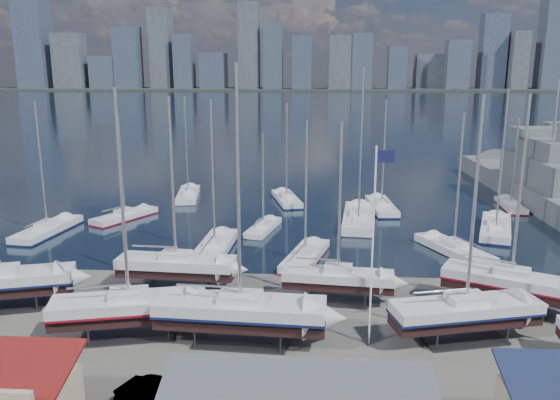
# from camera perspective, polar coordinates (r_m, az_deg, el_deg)

# --- Properties ---
(ground) EXTENTS (1400.00, 1400.00, 0.00)m
(ground) POSITION_cam_1_polar(r_m,az_deg,el_deg) (39.81, 2.51, -12.96)
(ground) COLOR #605E59
(ground) RESTS_ON ground
(water) EXTENTS (1400.00, 600.00, 0.40)m
(water) POSITION_cam_1_polar(r_m,az_deg,el_deg) (346.23, 3.69, 10.10)
(water) COLOR #182538
(water) RESTS_ON ground
(far_shore) EXTENTS (1400.00, 80.00, 2.20)m
(far_shore) POSITION_cam_1_polar(r_m,az_deg,el_deg) (606.00, 3.75, 11.47)
(far_shore) COLOR #2D332D
(far_shore) RESTS_ON ground
(skyline) EXTENTS (639.14, 43.80, 107.69)m
(skyline) POSITION_cam_1_polar(r_m,az_deg,el_deg) (599.99, 3.03, 15.09)
(skyline) COLOR #475166
(skyline) RESTS_ON far_shore
(sailboat_cradle_0) EXTENTS (11.03, 5.89, 17.08)m
(sailboat_cradle_0) POSITION_cam_1_polar(r_m,az_deg,el_deg) (46.60, -27.19, -7.66)
(sailboat_cradle_0) COLOR #2D2D33
(sailboat_cradle_0) RESTS_ON ground
(sailboat_cradle_1) EXTENTS (10.73, 5.24, 16.66)m
(sailboat_cradle_1) POSITION_cam_1_polar(r_m,az_deg,el_deg) (38.78, -15.48, -10.77)
(sailboat_cradle_1) COLOR #2D2D33
(sailboat_cradle_1) RESTS_ON ground
(sailboat_cradle_2) EXTENTS (9.80, 3.29, 15.78)m
(sailboat_cradle_2) POSITION_cam_1_polar(r_m,az_deg,el_deg) (45.99, -10.79, -6.74)
(sailboat_cradle_2) COLOR #2D2D33
(sailboat_cradle_2) RESTS_ON ground
(sailboat_cradle_3) EXTENTS (11.47, 3.82, 18.10)m
(sailboat_cradle_3) POSITION_cam_1_polar(r_m,az_deg,el_deg) (36.71, -4.16, -11.57)
(sailboat_cradle_3) COLOR #2D2D33
(sailboat_cradle_3) RESTS_ON ground
(sailboat_cradle_4) EXTENTS (8.74, 3.25, 14.09)m
(sailboat_cradle_4) POSITION_cam_1_polar(r_m,az_deg,el_deg) (42.94, 6.07, -8.15)
(sailboat_cradle_4) COLOR #2D2D33
(sailboat_cradle_4) RESTS_ON ground
(sailboat_cradle_5) EXTENTS (10.46, 5.27, 16.26)m
(sailboat_cradle_5) POSITION_cam_1_polar(r_m,az_deg,el_deg) (38.87, 18.83, -10.98)
(sailboat_cradle_5) COLOR #2D2D33
(sailboat_cradle_5) RESTS_ON ground
(sailboat_cradle_6) EXTENTS (10.17, 6.96, 16.11)m
(sailboat_cradle_6) POSITION_cam_1_polar(r_m,az_deg,el_deg) (45.07, 22.98, -7.98)
(sailboat_cradle_6) COLOR #2D2D33
(sailboat_cradle_6) RESTS_ON ground
(sailboat_moored_0) EXTENTS (4.10, 10.51, 15.31)m
(sailboat_moored_0) POSITION_cam_1_polar(r_m,az_deg,el_deg) (66.34, -23.10, -3.01)
(sailboat_moored_0) COLOR black
(sailboat_moored_0) RESTS_ON water
(sailboat_moored_1) EXTENTS (6.48, 9.11, 13.45)m
(sailboat_moored_1) POSITION_cam_1_polar(r_m,az_deg,el_deg) (69.63, -15.91, -1.72)
(sailboat_moored_1) COLOR black
(sailboat_moored_1) RESTS_ON water
(sailboat_moored_2) EXTENTS (4.25, 10.27, 15.05)m
(sailboat_moored_2) POSITION_cam_1_polar(r_m,az_deg,el_deg) (79.45, -9.56, 0.41)
(sailboat_moored_2) COLOR black
(sailboat_moored_2) RESTS_ON water
(sailboat_moored_3) EXTENTS (3.41, 10.69, 15.81)m
(sailboat_moored_3) POSITION_cam_1_polar(r_m,az_deg,el_deg) (55.20, -6.83, -5.14)
(sailboat_moored_3) COLOR black
(sailboat_moored_3) RESTS_ON water
(sailboat_moored_4) EXTENTS (3.76, 8.00, 11.66)m
(sailboat_moored_4) POSITION_cam_1_polar(r_m,az_deg,el_deg) (62.11, -1.75, -2.96)
(sailboat_moored_4) COLOR black
(sailboat_moored_4) RESTS_ON water
(sailboat_moored_5) EXTENTS (4.96, 9.93, 14.30)m
(sailboat_moored_5) POSITION_cam_1_polar(r_m,az_deg,el_deg) (75.83, 0.69, -0.02)
(sailboat_moored_5) COLOR black
(sailboat_moored_5) RESTS_ON water
(sailboat_moored_6) EXTENTS (4.87, 9.75, 14.04)m
(sailboat_moored_6) POSITION_cam_1_polar(r_m,az_deg,el_deg) (52.46, 2.66, -6.04)
(sailboat_moored_6) COLOR black
(sailboat_moored_6) RESTS_ON water
(sailboat_moored_7) EXTENTS (4.69, 12.91, 19.08)m
(sailboat_moored_7) POSITION_cam_1_polar(r_m,az_deg,el_deg) (65.97, 8.21, -2.13)
(sailboat_moored_7) COLOR black
(sailboat_moored_7) RESTS_ON water
(sailboat_moored_8) EXTENTS (3.54, 10.21, 15.00)m
(sailboat_moored_8) POSITION_cam_1_polar(r_m,az_deg,el_deg) (72.84, 10.57, -0.79)
(sailboat_moored_8) COLOR black
(sailboat_moored_8) RESTS_ON water
(sailboat_moored_9) EXTENTS (6.48, 9.89, 14.57)m
(sailboat_moored_9) POSITION_cam_1_polar(r_m,az_deg,el_deg) (57.10, 17.70, -5.05)
(sailboat_moored_9) COLOR black
(sailboat_moored_9) RESTS_ON water
(sailboat_moored_10) EXTENTS (6.46, 11.57, 16.67)m
(sailboat_moored_10) POSITION_cam_1_polar(r_m,az_deg,el_deg) (66.12, 21.60, -2.92)
(sailboat_moored_10) COLOR black
(sailboat_moored_10) RESTS_ON water
(sailboat_moored_11) EXTENTS (2.91, 8.49, 12.47)m
(sailboat_moored_11) POSITION_cam_1_polar(r_m,az_deg,el_deg) (78.70, 22.94, -0.59)
(sailboat_moored_11) COLOR black
(sailboat_moored_11) RESTS_ON water
(naval_ship_east) EXTENTS (9.38, 52.64, 18.72)m
(naval_ship_east) POSITION_cam_1_polar(r_m,az_deg,el_deg) (82.99, 26.08, 0.74)
(naval_ship_east) COLOR #575D61
(naval_ship_east) RESTS_ON water
(car_a) EXTENTS (2.87, 4.05, 1.28)m
(car_a) POSITION_cam_1_polar(r_m,az_deg,el_deg) (35.35, -23.87, -16.56)
(car_a) COLOR gray
(car_a) RESTS_ON ground
(car_b) EXTENTS (5.25, 3.60, 1.64)m
(car_b) POSITION_cam_1_polar(r_m,az_deg,el_deg) (30.97, -12.39, -19.77)
(car_b) COLOR gray
(car_b) RESTS_ON ground
(flagpole) EXTENTS (1.16, 0.12, 13.18)m
(flagpole) POSITION_cam_1_polar(r_m,az_deg,el_deg) (35.03, 9.87, -3.36)
(flagpole) COLOR white
(flagpole) RESTS_ON ground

